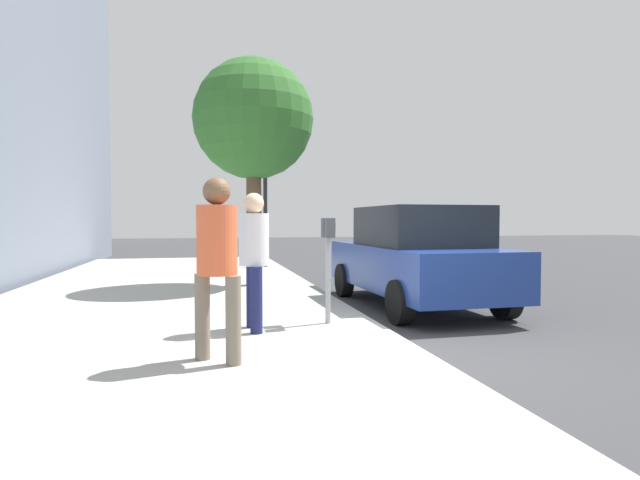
{
  "coord_description": "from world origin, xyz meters",
  "views": [
    {
      "loc": [
        -5.37,
        2.28,
        1.53
      ],
      "look_at": [
        1.96,
        0.61,
        1.24
      ],
      "focal_mm": 28.54,
      "sensor_mm": 36.0,
      "label": 1
    }
  ],
  "objects_px": {
    "parking_meter": "(328,248)",
    "parked_sedan_near": "(416,256)",
    "pedestrian_at_meter": "(254,250)",
    "pedestrian_bystander": "(217,253)",
    "street_tree": "(253,121)",
    "traffic_signal": "(269,185)"
  },
  "relations": [
    {
      "from": "pedestrian_at_meter",
      "to": "traffic_signal",
      "type": "distance_m",
      "value": 8.96
    },
    {
      "from": "parking_meter",
      "to": "parked_sedan_near",
      "type": "xyz_separation_m",
      "value": [
        1.76,
        -2.02,
        -0.27
      ]
    },
    {
      "from": "traffic_signal",
      "to": "street_tree",
      "type": "bearing_deg",
      "value": 168.79
    },
    {
      "from": "street_tree",
      "to": "pedestrian_at_meter",
      "type": "bearing_deg",
      "value": 174.57
    },
    {
      "from": "traffic_signal",
      "to": "pedestrian_at_meter",
      "type": "bearing_deg",
      "value": 171.74
    },
    {
      "from": "parked_sedan_near",
      "to": "traffic_signal",
      "type": "relative_size",
      "value": 1.23
    },
    {
      "from": "pedestrian_at_meter",
      "to": "street_tree",
      "type": "bearing_deg",
      "value": 81.96
    },
    {
      "from": "parking_meter",
      "to": "pedestrian_bystander",
      "type": "distance_m",
      "value": 2.17
    },
    {
      "from": "pedestrian_bystander",
      "to": "street_tree",
      "type": "relative_size",
      "value": 0.37
    },
    {
      "from": "pedestrian_at_meter",
      "to": "street_tree",
      "type": "height_order",
      "value": "street_tree"
    },
    {
      "from": "parking_meter",
      "to": "pedestrian_at_meter",
      "type": "xyz_separation_m",
      "value": [
        -0.22,
        1.01,
        -0.01
      ]
    },
    {
      "from": "parked_sedan_near",
      "to": "street_tree",
      "type": "bearing_deg",
      "value": 45.94
    },
    {
      "from": "parked_sedan_near",
      "to": "traffic_signal",
      "type": "distance_m",
      "value": 7.19
    },
    {
      "from": "pedestrian_at_meter",
      "to": "parking_meter",
      "type": "bearing_deg",
      "value": 9.85
    },
    {
      "from": "pedestrian_bystander",
      "to": "traffic_signal",
      "type": "relative_size",
      "value": 0.5
    },
    {
      "from": "pedestrian_bystander",
      "to": "parked_sedan_near",
      "type": "distance_m",
      "value": 4.86
    },
    {
      "from": "parking_meter",
      "to": "traffic_signal",
      "type": "bearing_deg",
      "value": -1.76
    },
    {
      "from": "pedestrian_at_meter",
      "to": "parked_sedan_near",
      "type": "relative_size",
      "value": 0.39
    },
    {
      "from": "street_tree",
      "to": "traffic_signal",
      "type": "distance_m",
      "value": 4.46
    },
    {
      "from": "pedestrian_at_meter",
      "to": "pedestrian_bystander",
      "type": "relative_size",
      "value": 0.96
    },
    {
      "from": "parking_meter",
      "to": "parked_sedan_near",
      "type": "height_order",
      "value": "parked_sedan_near"
    },
    {
      "from": "street_tree",
      "to": "parking_meter",
      "type": "bearing_deg",
      "value": -172.28
    }
  ]
}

